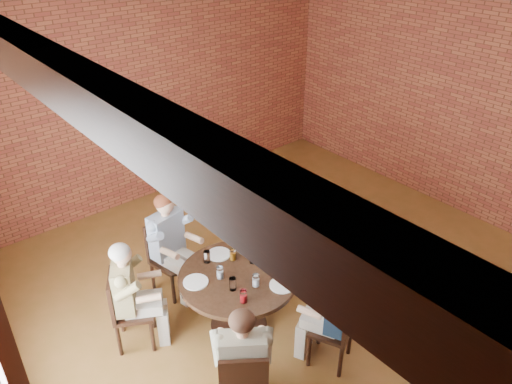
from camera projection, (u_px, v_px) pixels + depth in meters
floor at (311, 303)px, 5.92m from camera, size 7.00×7.00×0.00m
ceiling at (333, 1)px, 4.21m from camera, size 7.00×7.00×0.00m
wall_back at (150, 91)px, 7.40m from camera, size 7.00×0.00×7.00m
wall_right at (485, 106)px, 6.86m from camera, size 0.00×7.00×7.00m
ceiling_beam at (47, 70)px, 2.93m from camera, size 0.22×6.90×0.26m
dining_table at (238, 291)px, 5.32m from camera, size 1.25×1.25×0.75m
chair_a at (291, 245)px, 6.09m from camera, size 0.49×0.49×0.91m
diner_a at (288, 239)px, 5.96m from camera, size 0.72×0.64×1.28m
chair_b at (167, 253)px, 5.94m from camera, size 0.50×0.50×0.93m
diner_b at (171, 245)px, 5.82m from camera, size 0.64×0.73×1.32m
chair_c at (125, 307)px, 5.16m from camera, size 0.55×0.55×0.91m
diner_c at (131, 296)px, 5.10m from camera, size 0.77×0.73×1.28m
diner_d at (243, 365)px, 4.31m from camera, size 0.79×0.81×1.31m
chair_e at (339, 327)px, 4.93m from camera, size 0.52×0.52×0.89m
diner_e at (333, 314)px, 4.89m from camera, size 0.69×0.74×1.26m
plate_a at (257, 249)px, 5.59m from camera, size 0.26×0.26×0.01m
plate_b at (219, 254)px, 5.51m from camera, size 0.26×0.26×0.01m
plate_c at (196, 282)px, 5.11m from camera, size 0.26×0.26×0.01m
plate_d at (282, 285)px, 5.06m from camera, size 0.26×0.26×0.01m
glass_a at (253, 257)px, 5.36m from camera, size 0.07×0.07×0.14m
glass_b at (233, 254)px, 5.41m from camera, size 0.07×0.07×0.14m
glass_c at (207, 257)px, 5.37m from camera, size 0.07×0.07×0.14m
glass_d at (220, 273)px, 5.14m from camera, size 0.07×0.07×0.14m
glass_e at (233, 284)px, 4.99m from camera, size 0.07×0.07×0.14m
glass_f at (243, 296)px, 4.83m from camera, size 0.07×0.07×0.14m
glass_g at (256, 280)px, 5.03m from camera, size 0.07×0.07×0.14m
glass_h at (266, 256)px, 5.39m from camera, size 0.07×0.07×0.14m
smartphone at (276, 265)px, 5.35m from camera, size 0.09×0.15×0.01m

